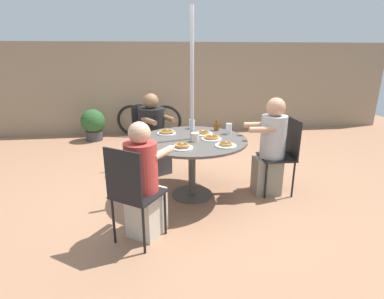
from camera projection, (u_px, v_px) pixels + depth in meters
The scene contains 21 objects.
ground_plane at pixel (192, 195), 3.80m from camera, with size 12.00×12.00×0.00m, color #9E7051.
back_fence at pixel (173, 89), 6.60m from camera, with size 10.00×0.06×1.95m, color gray.
patio_table at pixel (192, 147), 3.61m from camera, with size 1.32×1.32×0.73m.
umbrella_pole at pixel (192, 109), 3.47m from camera, with size 0.04×0.04×2.20m, color #ADADB2.
patio_chair_north at pixel (148, 134), 4.52m from camera, with size 0.55×0.55×0.95m.
diner_north at pixel (153, 138), 4.39m from camera, with size 0.57×0.63×1.17m.
patio_chair_east at pixel (132, 190), 2.67m from camera, with size 0.57×0.57×0.95m.
diner_east at pixel (144, 185), 2.82m from camera, with size 0.50×0.53×1.14m.
patio_chair_south at pixel (284, 151), 3.73m from camera, with size 0.42×0.42×0.95m.
diner_south at pixel (270, 149), 3.71m from camera, with size 0.50×0.33×1.22m.
pancake_plate_a at pixel (203, 133), 3.77m from camera, with size 0.24×0.24×0.05m.
pancake_plate_b at pixel (166, 132), 3.79m from camera, with size 0.24×0.24×0.05m.
pancake_plate_c at pixel (212, 138), 3.54m from camera, with size 0.24×0.24×0.05m.
pancake_plate_d at pixel (182, 147), 3.21m from camera, with size 0.24×0.24×0.06m.
pancake_plate_e at pixel (226, 145), 3.29m from camera, with size 0.24×0.24×0.05m.
syrup_bottle at pixel (217, 126), 3.95m from camera, with size 0.09×0.07×0.14m.
coffee_cup at pixel (195, 137), 3.46m from camera, with size 0.09×0.09×0.10m.
drinking_glass_a at pixel (192, 124), 4.05m from camera, with size 0.08×0.08×0.12m, color silver.
drinking_glass_b at pixel (229, 129), 3.77m from camera, with size 0.07×0.07×0.14m, color silver.
bicycle at pixel (149, 120), 6.42m from camera, with size 1.39×0.46×0.69m.
potted_shrub at pixel (93, 123), 6.08m from camera, with size 0.48×0.48×0.64m.
Camera 1 is at (-0.45, -3.41, 1.71)m, focal length 28.00 mm.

